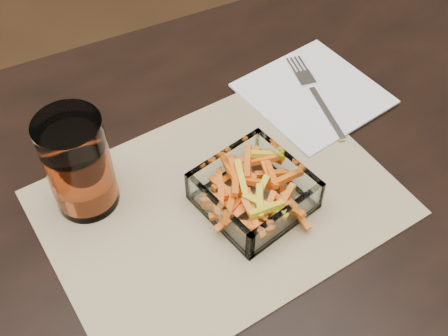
{
  "coord_description": "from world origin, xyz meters",
  "views": [
    {
      "loc": [
        -0.22,
        -0.35,
        1.36
      ],
      "look_at": [
        -0.01,
        0.07,
        0.78
      ],
      "focal_mm": 45.0,
      "sensor_mm": 36.0,
      "label": 1
    }
  ],
  "objects_px": {
    "dining_table": "(250,256)",
    "fork": "(314,93)",
    "tumbler": "(79,167)",
    "glass_bowl": "(254,193)"
  },
  "relations": [
    {
      "from": "tumbler",
      "to": "dining_table",
      "type": "bearing_deg",
      "value": -35.57
    },
    {
      "from": "glass_bowl",
      "to": "fork",
      "type": "relative_size",
      "value": 0.8
    },
    {
      "from": "glass_bowl",
      "to": "tumbler",
      "type": "relative_size",
      "value": 1.07
    },
    {
      "from": "dining_table",
      "to": "glass_bowl",
      "type": "xyz_separation_m",
      "value": [
        0.01,
        0.03,
        0.11
      ]
    },
    {
      "from": "dining_table",
      "to": "fork",
      "type": "xyz_separation_m",
      "value": [
        0.2,
        0.17,
        0.1
      ]
    },
    {
      "from": "dining_table",
      "to": "glass_bowl",
      "type": "distance_m",
      "value": 0.12
    },
    {
      "from": "glass_bowl",
      "to": "fork",
      "type": "distance_m",
      "value": 0.23
    },
    {
      "from": "glass_bowl",
      "to": "fork",
      "type": "height_order",
      "value": "glass_bowl"
    },
    {
      "from": "dining_table",
      "to": "tumbler",
      "type": "relative_size",
      "value": 11.07
    },
    {
      "from": "dining_table",
      "to": "fork",
      "type": "height_order",
      "value": "fork"
    }
  ]
}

